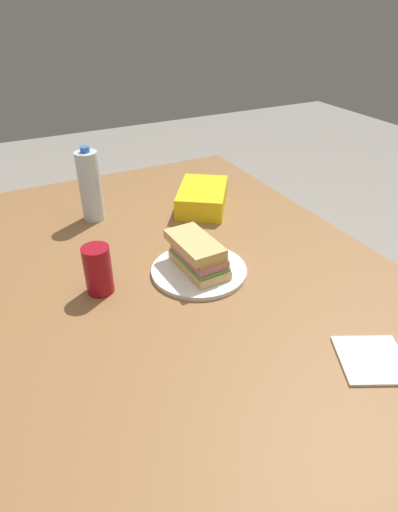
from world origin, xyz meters
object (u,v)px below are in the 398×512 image
object	(u,v)px
chip_bag	(202,197)
water_bottle_tall	(90,186)
paper_plate	(199,270)
soda_can_red	(98,270)
dining_table	(179,301)
sandwich	(198,255)

from	to	relation	value
chip_bag	water_bottle_tall	xyz separation A→B (m)	(0.08, 0.35, 0.08)
paper_plate	chip_bag	xyz separation A→B (m)	(0.34, -0.19, 0.03)
soda_can_red	chip_bag	size ratio (longest dim) A/B	0.53
paper_plate	water_bottle_tall	distance (m)	0.47
chip_bag	water_bottle_tall	size ratio (longest dim) A/B	0.99
dining_table	sandwich	distance (m)	0.15
chip_bag	dining_table	bearing A→B (deg)	-1.80
dining_table	soda_can_red	distance (m)	0.25
paper_plate	soda_can_red	xyz separation A→B (m)	(0.04, 0.25, 0.06)
soda_can_red	chip_bag	world-z (taller)	soda_can_red
soda_can_red	chip_bag	bearing A→B (deg)	-55.25
sandwich	water_bottle_tall	world-z (taller)	water_bottle_tall
dining_table	soda_can_red	size ratio (longest dim) A/B	12.50
paper_plate	dining_table	bearing A→B (deg)	77.49
sandwich	dining_table	bearing A→B (deg)	80.89
dining_table	chip_bag	xyz separation A→B (m)	(0.33, -0.24, 0.12)
dining_table	sandwich	world-z (taller)	sandwich
chip_bag	water_bottle_tall	world-z (taller)	water_bottle_tall
water_bottle_tall	dining_table	bearing A→B (deg)	-165.87
soda_can_red	sandwich	bearing A→B (deg)	-98.06
paper_plate	sandwich	bearing A→B (deg)	29.50
water_bottle_tall	soda_can_red	bearing A→B (deg)	166.75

